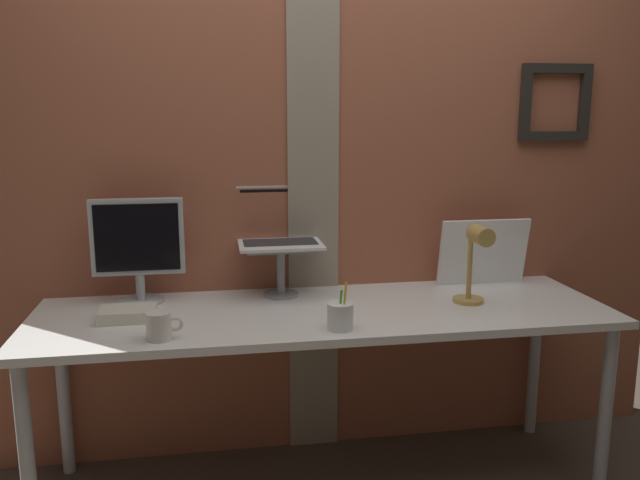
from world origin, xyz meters
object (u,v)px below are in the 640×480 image
coffee_mug (160,326)px  whiteboard_panel (483,252)px  desk_lamp (476,256)px  pen_cup (340,316)px  monitor (138,244)px  laptop (278,228)px

coffee_mug → whiteboard_panel: bearing=19.6°
whiteboard_panel → desk_lamp: size_ratio=1.23×
desk_lamp → coffee_mug: bearing=-171.3°
whiteboard_panel → desk_lamp: desk_lamp is taller
desk_lamp → pen_cup: desk_lamp is taller
monitor → whiteboard_panel: size_ratio=1.05×
laptop → pen_cup: laptop is taller
laptop → pen_cup: (0.16, -0.52, -0.22)m
pen_cup → desk_lamp: bearing=17.7°
monitor → desk_lamp: bearing=-11.9°
monitor → desk_lamp: size_ratio=1.29×
pen_cup → coffee_mug: 0.61m
monitor → coffee_mug: 0.50m
laptop → coffee_mug: 0.72m
laptop → whiteboard_panel: (0.88, -0.04, -0.13)m
desk_lamp → coffee_mug: size_ratio=2.65×
laptop → coffee_mug: size_ratio=2.77×
laptop → monitor: bearing=-172.6°
coffee_mug → desk_lamp: bearing=8.7°
monitor → laptop: bearing=7.4°
laptop → pen_cup: size_ratio=1.95×
monitor → coffee_mug: (0.10, -0.45, -0.19)m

